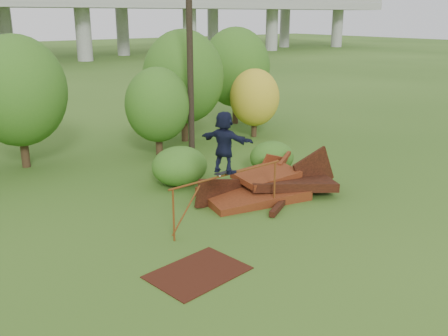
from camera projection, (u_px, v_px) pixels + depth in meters
ground at (282, 227)px, 15.71m from camera, size 240.00×240.00×0.00m
scrap_pile at (268, 186)px, 18.38m from camera, size 5.88×3.42×1.96m
grind_rail at (228, 184)px, 15.68m from camera, size 4.53×0.35×1.66m
skateboard at (224, 173)px, 15.46m from camera, size 0.71×0.23×0.07m
skater at (224, 142)px, 15.17m from camera, size 1.21×1.86×1.92m
flat_plate at (198, 272)px, 12.90m from camera, size 2.63×2.04×0.03m
tree_1 at (17, 91)px, 20.92m from camera, size 4.08×4.08×5.68m
tree_2 at (158, 105)px, 22.65m from camera, size 2.97×2.97×4.19m
tree_3 at (183, 77)px, 25.41m from camera, size 4.14×4.14×5.74m
tree_4 at (255, 98)px, 26.71m from camera, size 2.67×2.67×3.69m
tree_5 at (236, 67)px, 29.68m from camera, size 4.09×4.09×5.74m
shrub_left at (180, 166)px, 19.39m from camera, size 2.21×2.04×1.53m
shrub_right at (272, 157)px, 20.90m from camera, size 1.91×1.75×1.35m
utility_pole at (190, 36)px, 21.63m from camera, size 1.40×0.28×10.90m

